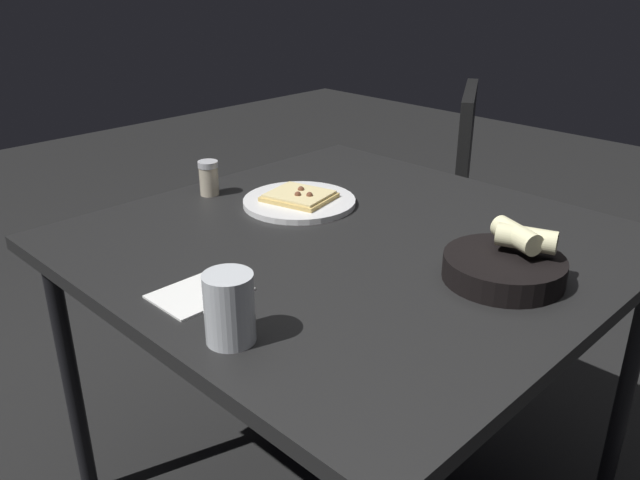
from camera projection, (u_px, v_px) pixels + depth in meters
dining_table at (351, 262)px, 1.42m from camera, size 1.05×1.07×0.73m
pizza_plate at (299, 200)px, 1.57m from camera, size 0.27×0.27×0.04m
bread_basket at (505, 264)px, 1.20m from camera, size 0.22×0.22×0.10m
beer_glass at (230, 311)px, 1.00m from camera, size 0.08×0.08×0.12m
pepper_shaker at (209, 180)px, 1.63m from camera, size 0.05×0.05×0.09m
napkin at (200, 293)px, 1.16m from camera, size 0.16×0.12×0.00m
chair_near at (426, 203)px, 2.24m from camera, size 0.60×0.60×0.90m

